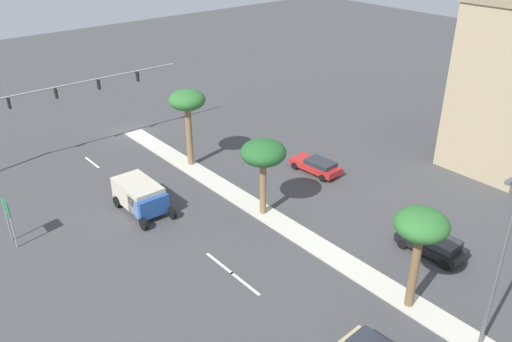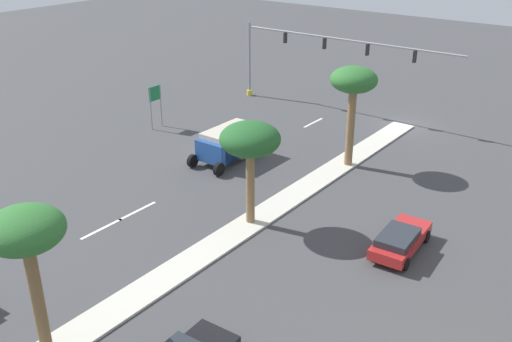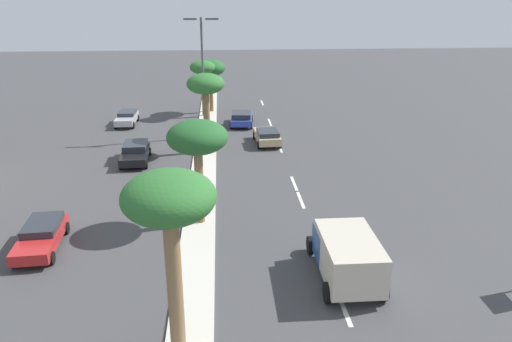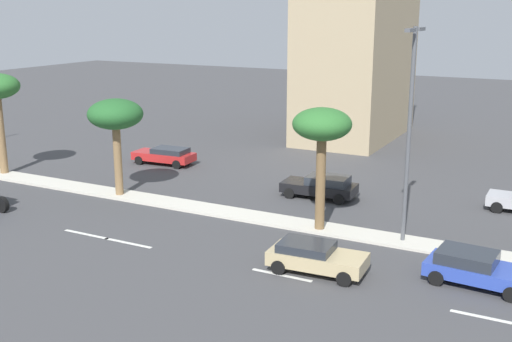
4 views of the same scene
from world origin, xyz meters
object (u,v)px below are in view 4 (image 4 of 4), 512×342
object	(u,v)px
commercial_building	(357,54)
sedan_black_near	(321,186)
sedan_red_rear	(165,155)
palm_tree_inboard	(115,116)
sedan_blue_right	(476,268)
palm_tree_rear	(322,129)
street_lamp_trailing	(410,120)
sedan_tan_center	(315,256)

from	to	relation	value
commercial_building	sedan_black_near	size ratio (longest dim) A/B	3.20
commercial_building	sedan_red_rear	xyz separation A→B (m)	(16.11, -8.94, -6.56)
commercial_building	palm_tree_inboard	size ratio (longest dim) A/B	2.48
sedan_blue_right	commercial_building	bearing A→B (deg)	-151.91
sedan_red_rear	palm_tree_rear	bearing A→B (deg)	62.29
commercial_building	sedan_black_near	bearing A→B (deg)	13.07
palm_tree_rear	street_lamp_trailing	world-z (taller)	street_lamp_trailing
street_lamp_trailing	sedan_black_near	size ratio (longest dim) A/B	2.26
street_lamp_trailing	sedan_black_near	xyz separation A→B (m)	(-5.15, -6.32, -5.32)
commercial_building	street_lamp_trailing	distance (m)	26.16
palm_tree_inboard	sedan_red_rear	distance (m)	9.26
commercial_building	palm_tree_rear	xyz separation A→B (m)	(24.18, 6.42, -1.93)
sedan_tan_center	sedan_red_rear	xyz separation A→B (m)	(-13.09, -17.17, -0.02)
sedan_red_rear	sedan_tan_center	bearing A→B (deg)	52.69
sedan_tan_center	sedan_red_rear	size ratio (longest dim) A/B	0.92
palm_tree_rear	sedan_blue_right	bearing A→B (deg)	68.99
palm_tree_rear	sedan_tan_center	xyz separation A→B (m)	(5.02, 1.81, -4.61)
street_lamp_trailing	sedan_tan_center	distance (m)	7.94
commercial_building	sedan_tan_center	world-z (taller)	commercial_building
palm_tree_rear	street_lamp_trailing	size ratio (longest dim) A/B	0.61
commercial_building	palm_tree_inboard	bearing A→B (deg)	-15.54
palm_tree_inboard	sedan_black_near	size ratio (longest dim) A/B	1.29
commercial_building	palm_tree_rear	distance (m)	25.09
sedan_black_near	sedan_tan_center	xyz separation A→B (m)	(10.49, 3.89, -0.03)
street_lamp_trailing	commercial_building	bearing A→B (deg)	-155.92
street_lamp_trailing	sedan_black_near	distance (m)	9.74
sedan_black_near	sedan_blue_right	size ratio (longest dim) A/B	1.04
street_lamp_trailing	palm_tree_inboard	bearing A→B (deg)	-89.39
palm_tree_rear	commercial_building	bearing A→B (deg)	-165.12
commercial_building	sedan_blue_right	world-z (taller)	commercial_building
palm_tree_inboard	street_lamp_trailing	bearing A→B (deg)	90.61
street_lamp_trailing	sedan_tan_center	bearing A→B (deg)	-24.50
palm_tree_inboard	street_lamp_trailing	size ratio (longest dim) A/B	0.57
street_lamp_trailing	sedan_tan_center	size ratio (longest dim) A/B	2.39
street_lamp_trailing	sedan_blue_right	size ratio (longest dim) A/B	2.35
commercial_building	palm_tree_inboard	world-z (taller)	commercial_building
commercial_building	sedan_red_rear	bearing A→B (deg)	-29.02
sedan_tan_center	sedan_blue_right	world-z (taller)	sedan_blue_right
commercial_building	sedan_blue_right	bearing A→B (deg)	28.09
palm_tree_inboard	sedan_tan_center	size ratio (longest dim) A/B	1.37
street_lamp_trailing	sedan_red_rear	xyz separation A→B (m)	(-7.75, -19.60, -5.37)
sedan_red_rear	palm_tree_inboard	bearing A→B (deg)	15.83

